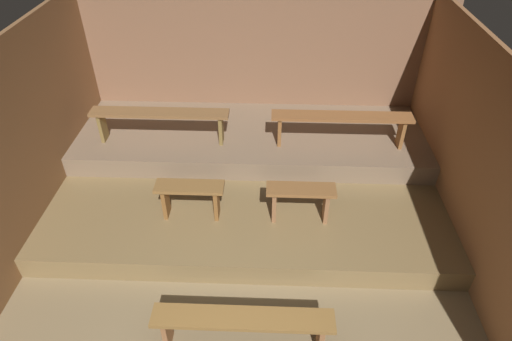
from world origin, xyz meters
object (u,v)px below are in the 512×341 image
at_px(bench_lower_left, 190,194).
at_px(bench_middle_right, 341,121).
at_px(bench_lower_right, 301,197).
at_px(bench_middle_left, 160,117).
at_px(bench_floor_center, 243,323).

height_order(bench_lower_left, bench_middle_right, bench_middle_right).
bearing_deg(bench_middle_right, bench_lower_right, -115.54).
distance_m(bench_middle_left, bench_middle_right, 2.56).
bearing_deg(bench_lower_left, bench_middle_right, 32.76).
xyz_separation_m(bench_lower_left, bench_lower_right, (1.36, 0.00, 0.00)).
xyz_separation_m(bench_floor_center, bench_lower_left, (-0.75, 1.60, 0.25)).
height_order(bench_floor_center, bench_lower_right, bench_lower_right).
distance_m(bench_lower_left, bench_lower_right, 1.36).
bearing_deg(bench_floor_center, bench_lower_left, 115.05).
xyz_separation_m(bench_lower_right, bench_middle_left, (-1.96, 1.26, 0.34)).
xyz_separation_m(bench_middle_left, bench_middle_right, (2.56, 0.00, 0.00)).
height_order(bench_lower_left, bench_middle_left, bench_middle_left).
relative_size(bench_lower_left, bench_middle_left, 0.43).
height_order(bench_floor_center, bench_middle_right, bench_middle_right).
height_order(bench_lower_right, bench_middle_right, bench_middle_right).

